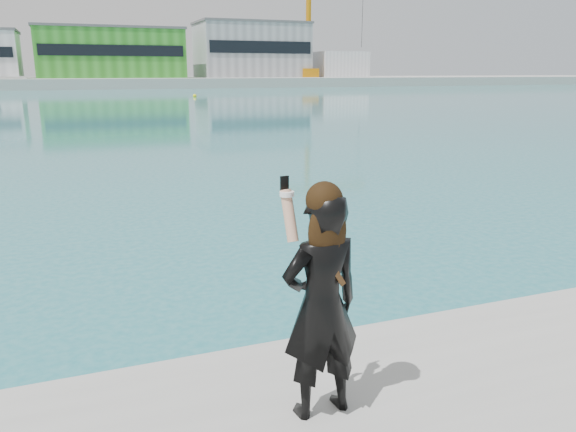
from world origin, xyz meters
The scene contains 8 objects.
far_quay centered at (0.00, 130.00, 1.00)m, with size 320.00×40.00×2.00m, color #9E9E99.
warehouse_green centered at (8.00, 127.98, 7.26)m, with size 30.60×16.36×10.50m.
warehouse_grey_right centered at (40.00, 127.98, 8.26)m, with size 25.50×15.35×12.50m.
ancillary_shed centered at (62.00, 126.00, 5.00)m, with size 12.00×10.00×6.00m, color silver.
dock_crane centered at (53.20, 122.00, 15.07)m, with size 23.00×4.00×24.00m.
flagpole_right centered at (22.09, 121.00, 6.54)m, with size 1.28×0.16×8.00m.
buoy_near centered at (14.65, 73.25, 0.00)m, with size 0.50×0.50×0.50m, color #FEF00D.
woman centered at (0.25, -0.24, 1.75)m, with size 0.68×0.48×1.87m.
Camera 1 is at (-1.38, -3.81, 3.41)m, focal length 35.00 mm.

